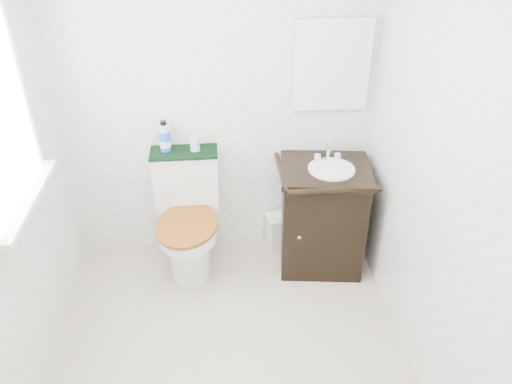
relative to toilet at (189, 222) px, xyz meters
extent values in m
plane|color=beige|center=(0.25, -0.96, -0.38)|extent=(2.40, 2.40, 0.00)
plane|color=silver|center=(0.25, 0.24, 0.82)|extent=(2.40, 0.00, 2.40)
plane|color=silver|center=(1.35, -0.96, 0.82)|extent=(0.00, 2.40, 2.40)
cube|color=silver|center=(1.02, 0.21, 1.07)|extent=(0.50, 0.02, 0.60)
cylinder|color=white|center=(0.00, -0.14, -0.17)|extent=(0.28, 0.28, 0.44)
cube|color=white|center=(0.00, 0.11, -0.17)|extent=(0.28, 0.28, 0.44)
cube|color=white|center=(0.00, 0.13, 0.26)|extent=(0.46, 0.18, 0.42)
cube|color=white|center=(0.00, 0.13, 0.48)|extent=(0.48, 0.20, 0.03)
cylinder|color=white|center=(0.00, -0.18, 0.05)|extent=(0.42, 0.42, 0.08)
cylinder|color=brown|center=(0.00, -0.18, 0.11)|extent=(0.49, 0.49, 0.03)
cube|color=black|center=(0.97, -0.06, 0.01)|extent=(0.64, 0.56, 0.78)
cube|color=black|center=(0.97, -0.06, 0.42)|extent=(0.68, 0.60, 0.04)
cylinder|color=white|center=(1.00, -0.09, 0.44)|extent=(0.32, 0.32, 0.01)
ellipsoid|color=white|center=(1.00, -0.09, 0.39)|extent=(0.28, 0.28, 0.14)
cylinder|color=silver|center=(1.00, 0.05, 0.49)|extent=(0.02, 0.02, 0.10)
cube|color=silver|center=(0.70, 0.14, -0.25)|extent=(0.22, 0.18, 0.27)
cube|color=silver|center=(0.70, 0.14, -0.10)|extent=(0.24, 0.21, 0.03)
cube|color=black|center=(0.00, 0.13, 0.51)|extent=(0.47, 0.22, 0.02)
cylinder|color=blue|center=(-0.12, 0.15, 0.59)|extent=(0.08, 0.08, 0.14)
cylinder|color=silver|center=(-0.12, 0.15, 0.69)|extent=(0.08, 0.08, 0.05)
cylinder|color=black|center=(-0.12, 0.15, 0.72)|extent=(0.04, 0.04, 0.03)
cone|color=#91BEEE|center=(0.08, 0.14, 0.56)|extent=(0.07, 0.07, 0.09)
ellipsoid|color=#1B8374|center=(0.98, 0.05, 0.45)|extent=(0.07, 0.04, 0.02)
camera|label=1|loc=(0.22, -3.01, 2.10)|focal=35.00mm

